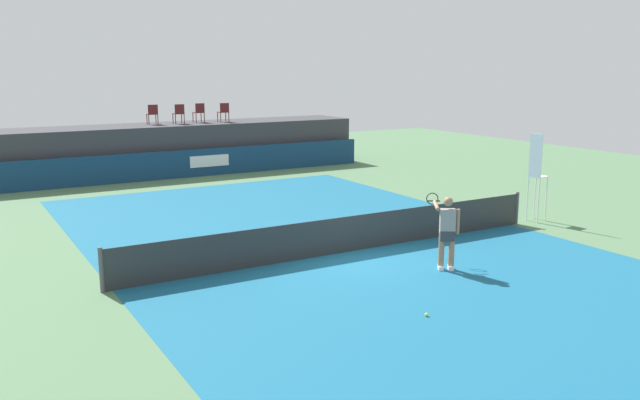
{
  "coord_description": "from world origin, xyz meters",
  "views": [
    {
      "loc": [
        -8.94,
        -13.98,
        4.77
      ],
      "look_at": [
        0.38,
        2.0,
        1.0
      ],
      "focal_mm": 36.96,
      "sensor_mm": 36.0,
      "label": 1
    }
  ],
  "objects_px": {
    "spectator_chair_left": "(179,113)",
    "net_post_far": "(517,208)",
    "spectator_chair_right": "(224,111)",
    "tennis_player": "(447,230)",
    "umpire_chair": "(537,171)",
    "spectator_chair_center": "(199,112)",
    "tennis_ball": "(427,315)",
    "net_post_near": "(101,270)",
    "spectator_chair_far_left": "(152,113)"
  },
  "relations": [
    {
      "from": "spectator_chair_right",
      "to": "tennis_ball",
      "type": "distance_m",
      "value": 20.21
    },
    {
      "from": "net_post_near",
      "to": "tennis_player",
      "type": "height_order",
      "value": "tennis_player"
    },
    {
      "from": "spectator_chair_far_left",
      "to": "net_post_far",
      "type": "height_order",
      "value": "spectator_chair_far_left"
    },
    {
      "from": "umpire_chair",
      "to": "net_post_far",
      "type": "xyz_separation_m",
      "value": [
        -0.75,
        0.01,
        -1.09
      ]
    },
    {
      "from": "spectator_chair_left",
      "to": "net_post_far",
      "type": "bearing_deg",
      "value": -69.76
    },
    {
      "from": "spectator_chair_center",
      "to": "spectator_chair_right",
      "type": "relative_size",
      "value": 1.0
    },
    {
      "from": "spectator_chair_right",
      "to": "tennis_player",
      "type": "relative_size",
      "value": 0.5
    },
    {
      "from": "spectator_chair_left",
      "to": "umpire_chair",
      "type": "relative_size",
      "value": 0.32
    },
    {
      "from": "spectator_chair_right",
      "to": "net_post_far",
      "type": "height_order",
      "value": "spectator_chair_right"
    },
    {
      "from": "spectator_chair_center",
      "to": "net_post_far",
      "type": "relative_size",
      "value": 0.89
    },
    {
      "from": "spectator_chair_right",
      "to": "tennis_ball",
      "type": "relative_size",
      "value": 13.06
    },
    {
      "from": "spectator_chair_center",
      "to": "umpire_chair",
      "type": "relative_size",
      "value": 0.32
    },
    {
      "from": "net_post_far",
      "to": "umpire_chair",
      "type": "bearing_deg",
      "value": -1.14
    },
    {
      "from": "spectator_chair_right",
      "to": "spectator_chair_center",
      "type": "bearing_deg",
      "value": 161.48
    },
    {
      "from": "spectator_chair_right",
      "to": "tennis_player",
      "type": "xyz_separation_m",
      "value": [
        -1.5,
        -17.5,
        -1.73
      ]
    },
    {
      "from": "spectator_chair_center",
      "to": "umpire_chair",
      "type": "xyz_separation_m",
      "value": [
        5.26,
        -15.43,
        -1.11
      ]
    },
    {
      "from": "spectator_chair_far_left",
      "to": "net_post_far",
      "type": "bearing_deg",
      "value": -66.55
    },
    {
      "from": "net_post_near",
      "to": "tennis_ball",
      "type": "distance_m",
      "value": 6.9
    },
    {
      "from": "umpire_chair",
      "to": "tennis_player",
      "type": "distance_m",
      "value": 6.21
    },
    {
      "from": "spectator_chair_left",
      "to": "spectator_chair_right",
      "type": "bearing_deg",
      "value": -1.87
    },
    {
      "from": "spectator_chair_far_left",
      "to": "net_post_near",
      "type": "bearing_deg",
      "value": -110.28
    },
    {
      "from": "net_post_near",
      "to": "tennis_ball",
      "type": "xyz_separation_m",
      "value": [
        5.12,
        -4.6,
        -0.46
      ]
    },
    {
      "from": "tennis_player",
      "to": "tennis_ball",
      "type": "distance_m",
      "value": 3.32
    },
    {
      "from": "umpire_chair",
      "to": "net_post_far",
      "type": "bearing_deg",
      "value": 178.86
    },
    {
      "from": "spectator_chair_left",
      "to": "tennis_ball",
      "type": "bearing_deg",
      "value": -94.92
    },
    {
      "from": "tennis_ball",
      "to": "net_post_far",
      "type": "bearing_deg",
      "value": 32.31
    },
    {
      "from": "spectator_chair_left",
      "to": "umpire_chair",
      "type": "height_order",
      "value": "spectator_chair_left"
    },
    {
      "from": "umpire_chair",
      "to": "net_post_near",
      "type": "bearing_deg",
      "value": 179.94
    },
    {
      "from": "spectator_chair_far_left",
      "to": "tennis_player",
      "type": "bearing_deg",
      "value": -84.38
    },
    {
      "from": "net_post_far",
      "to": "tennis_player",
      "type": "bearing_deg",
      "value": -153.68
    },
    {
      "from": "spectator_chair_center",
      "to": "net_post_far",
      "type": "xyz_separation_m",
      "value": [
        4.51,
        -15.42,
        -2.19
      ]
    },
    {
      "from": "umpire_chair",
      "to": "spectator_chair_left",
      "type": "bearing_deg",
      "value": 112.67
    },
    {
      "from": "spectator_chair_right",
      "to": "umpire_chair",
      "type": "height_order",
      "value": "spectator_chair_right"
    },
    {
      "from": "spectator_chair_left",
      "to": "umpire_chair",
      "type": "bearing_deg",
      "value": -67.33
    },
    {
      "from": "tennis_ball",
      "to": "spectator_chair_right",
      "type": "bearing_deg",
      "value": 78.95
    },
    {
      "from": "spectator_chair_left",
      "to": "tennis_player",
      "type": "relative_size",
      "value": 0.5
    },
    {
      "from": "spectator_chair_far_left",
      "to": "umpire_chair",
      "type": "distance_m",
      "value": 17.19
    },
    {
      "from": "spectator_chair_right",
      "to": "net_post_near",
      "type": "height_order",
      "value": "spectator_chair_right"
    },
    {
      "from": "spectator_chair_far_left",
      "to": "spectator_chair_right",
      "type": "distance_m",
      "value": 3.28
    },
    {
      "from": "umpire_chair",
      "to": "net_post_near",
      "type": "height_order",
      "value": "umpire_chair"
    },
    {
      "from": "spectator_chair_left",
      "to": "tennis_player",
      "type": "xyz_separation_m",
      "value": [
        0.64,
        -17.57,
        -1.73
      ]
    },
    {
      "from": "spectator_chair_right",
      "to": "umpire_chair",
      "type": "xyz_separation_m",
      "value": [
        4.19,
        -15.07,
        -1.11
      ]
    },
    {
      "from": "spectator_chair_center",
      "to": "tennis_ball",
      "type": "xyz_separation_m",
      "value": [
        -2.76,
        -20.02,
        -2.66
      ]
    },
    {
      "from": "spectator_chair_far_left",
      "to": "spectator_chair_left",
      "type": "relative_size",
      "value": 1.0
    },
    {
      "from": "spectator_chair_far_left",
      "to": "tennis_ball",
      "type": "bearing_deg",
      "value": -91.66
    },
    {
      "from": "spectator_chair_right",
      "to": "net_post_far",
      "type": "distance_m",
      "value": 15.6
    },
    {
      "from": "spectator_chair_far_left",
      "to": "tennis_ball",
      "type": "relative_size",
      "value": 13.06
    },
    {
      "from": "net_post_near",
      "to": "tennis_ball",
      "type": "height_order",
      "value": "net_post_near"
    },
    {
      "from": "spectator_chair_center",
      "to": "tennis_player",
      "type": "bearing_deg",
      "value": -91.36
    },
    {
      "from": "spectator_chair_left",
      "to": "tennis_player",
      "type": "distance_m",
      "value": 17.67
    }
  ]
}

